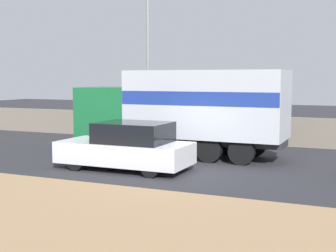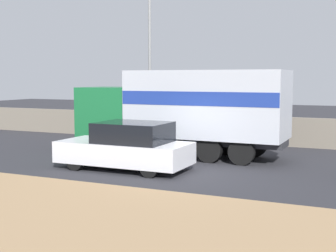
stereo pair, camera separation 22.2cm
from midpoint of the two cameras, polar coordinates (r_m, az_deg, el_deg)
ground_plane at (r=14.90m, az=0.68°, el=-5.74°), size 80.00×80.00×0.00m
dirt_shoulder_foreground at (r=10.05m, az=-13.00°, el=-11.54°), size 60.00×6.91×0.04m
stone_wall_backdrop at (r=21.76m, az=8.63°, el=-0.41°), size 60.00×0.35×1.28m
street_lamp at (r=22.93m, az=-1.97°, el=9.31°), size 0.56×0.28×7.63m
box_truck at (r=17.85m, az=2.58°, el=2.27°), size 8.17×2.37×3.28m
car_hatchback at (r=15.38m, az=-4.63°, el=-2.52°), size 4.36×1.90×1.57m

